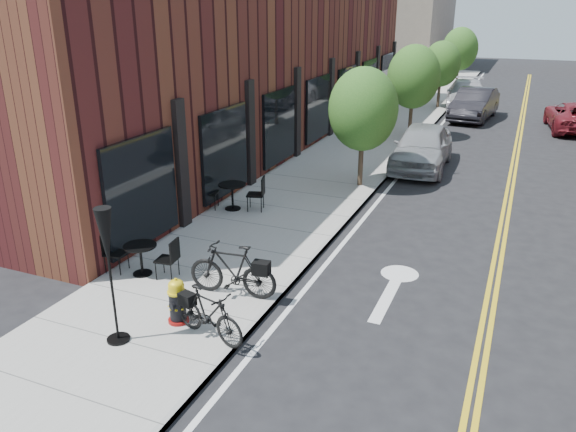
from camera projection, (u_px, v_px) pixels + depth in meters
The scene contains 18 objects.
ground at pixel (257, 327), 10.61m from camera, with size 120.00×120.00×0.00m, color black.
sidewalk_near at pixel (329, 174), 19.92m from camera, with size 4.00×70.00×0.12m, color #9E9B93.
building_near at pixel (262, 59), 23.78m from camera, with size 5.00×28.00×7.00m, color #401415.
bg_building_left at pixel (402, 11), 53.04m from camera, with size 8.00×14.00×10.00m, color #726656.
tree_near_a at pixel (363, 109), 17.64m from camera, with size 2.20×2.20×3.81m.
tree_near_b at pixel (414, 77), 24.49m from camera, with size 2.30×2.30×3.98m.
tree_near_c at pixel (442, 64), 31.44m from camera, with size 2.10×2.10×3.67m.
tree_near_d at pixel (460, 49), 38.22m from camera, with size 2.40×2.40×4.11m.
fire_hydrant at pixel (177, 301), 10.43m from camera, with size 0.51×0.51×0.91m.
bicycle_left at pixel (232, 270), 11.35m from camera, with size 0.53×1.88×1.13m, color black.
bicycle_right at pixel (209, 314), 9.89m from camera, with size 0.46×1.62×0.97m, color black.
bistro_set_b at pixel (141, 255), 12.27m from camera, with size 1.71×0.81×0.91m.
bistro_set_c at pixel (232, 193), 16.17m from camera, with size 1.88×0.98×0.99m.
patio_umbrella at pixel (107, 248), 9.36m from camera, with size 0.41×0.41×2.51m.
parked_car_a at pixel (422, 147), 20.57m from camera, with size 1.89×4.71×1.60m, color #94979B.
parked_car_b at pixel (474, 104), 29.22m from camera, with size 1.70×4.87×1.60m, color black.
parked_car_c at pixel (467, 95), 32.06m from camera, with size 2.25×5.53×1.61m, color #B9B8BE.
parked_car_far at pixel (575, 117), 26.66m from camera, with size 2.26×4.90×1.36m, color maroon.
Camera 1 is at (4.12, -8.21, 5.75)m, focal length 35.00 mm.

